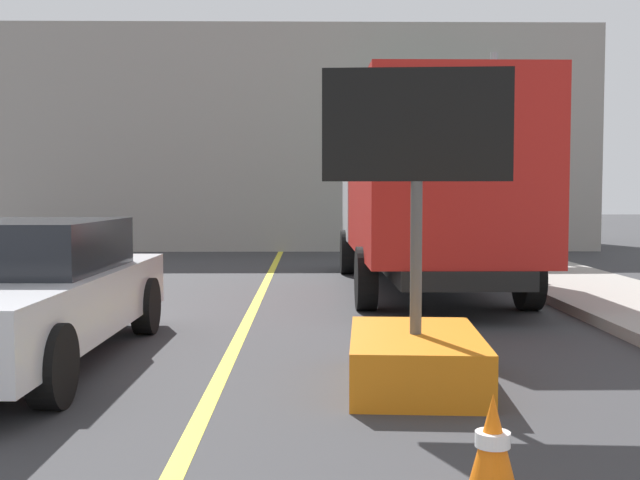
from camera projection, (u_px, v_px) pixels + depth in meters
lane_center_stripe at (194, 432)px, 5.39m from camera, size 0.14×36.00×0.01m
arrow_board_trailer at (415, 330)px, 6.68m from camera, size 1.60×1.87×2.70m
box_truck at (426, 185)px, 13.01m from camera, size 2.60×7.74×3.25m
pickup_car at (13, 291)px, 7.59m from camera, size 2.16×4.85×1.38m
highway_guide_sign at (461, 119)px, 18.70m from camera, size 2.79×0.22×5.00m
far_building_block at (303, 145)px, 24.93m from camera, size 16.88×6.40×6.37m
traffic_cone_mid_lane at (493, 448)px, 4.19m from camera, size 0.36×0.36×0.58m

